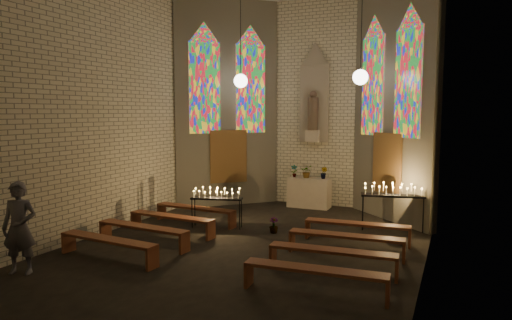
% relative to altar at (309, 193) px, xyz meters
% --- Properties ---
extents(floor, '(12.00, 12.00, 0.00)m').
position_rel_altar_xyz_m(floor, '(0.00, -5.45, -0.50)').
color(floor, black).
rests_on(floor, ground).
extents(room, '(8.22, 12.43, 7.00)m').
position_rel_altar_xyz_m(room, '(-0.00, -2.08, 3.22)').
color(room, beige).
rests_on(room, ground).
extents(altar, '(1.40, 0.60, 1.00)m').
position_rel_altar_xyz_m(altar, '(0.00, 0.00, 0.00)').
color(altar, beige).
rests_on(altar, ground).
extents(flower_vase_left, '(0.26, 0.22, 0.43)m').
position_rel_altar_xyz_m(flower_vase_left, '(-0.54, -0.01, 0.71)').
color(flower_vase_left, '#4C723F').
rests_on(flower_vase_left, altar).
extents(flower_vase_center, '(0.47, 0.44, 0.44)m').
position_rel_altar_xyz_m(flower_vase_center, '(-0.08, -0.02, 0.72)').
color(flower_vase_center, '#4C723F').
rests_on(flower_vase_center, altar).
extents(flower_vase_right, '(0.27, 0.24, 0.41)m').
position_rel_altar_xyz_m(flower_vase_right, '(0.50, -0.00, 0.71)').
color(flower_vase_right, '#4C723F').
rests_on(flower_vase_right, altar).
extents(aisle_flower_pot, '(0.31, 0.31, 0.42)m').
position_rel_altar_xyz_m(aisle_flower_pot, '(0.13, -3.56, -0.29)').
color(aisle_flower_pot, '#4C723F').
rests_on(aisle_flower_pot, ground).
extents(votive_stand_left, '(1.47, 0.70, 1.05)m').
position_rel_altar_xyz_m(votive_stand_left, '(-1.53, -3.67, 0.40)').
color(votive_stand_left, black).
rests_on(votive_stand_left, ground).
extents(votive_stand_right, '(1.71, 0.73, 1.22)m').
position_rel_altar_xyz_m(votive_stand_right, '(2.97, -1.97, 0.55)').
color(votive_stand_right, black).
rests_on(votive_stand_right, ground).
extents(pew_left_0, '(2.57, 0.54, 0.49)m').
position_rel_altar_xyz_m(pew_left_0, '(-2.33, -3.50, -0.10)').
color(pew_left_0, brown).
rests_on(pew_left_0, ground).
extents(pew_right_0, '(2.57, 0.54, 0.49)m').
position_rel_altar_xyz_m(pew_right_0, '(2.33, -3.50, -0.10)').
color(pew_right_0, brown).
rests_on(pew_right_0, ground).
extents(pew_left_1, '(2.57, 0.54, 0.49)m').
position_rel_altar_xyz_m(pew_left_1, '(-2.33, -4.70, -0.10)').
color(pew_left_1, brown).
rests_on(pew_left_1, ground).
extents(pew_right_1, '(2.57, 0.54, 0.49)m').
position_rel_altar_xyz_m(pew_right_1, '(2.33, -4.70, -0.10)').
color(pew_right_1, brown).
rests_on(pew_right_1, ground).
extents(pew_left_2, '(2.57, 0.54, 0.49)m').
position_rel_altar_xyz_m(pew_left_2, '(-2.33, -5.90, -0.10)').
color(pew_left_2, brown).
rests_on(pew_left_2, ground).
extents(pew_right_2, '(2.57, 0.54, 0.49)m').
position_rel_altar_xyz_m(pew_right_2, '(2.33, -5.90, -0.10)').
color(pew_right_2, brown).
rests_on(pew_right_2, ground).
extents(pew_left_3, '(2.57, 0.54, 0.49)m').
position_rel_altar_xyz_m(pew_left_3, '(-2.33, -7.10, -0.10)').
color(pew_left_3, brown).
rests_on(pew_left_3, ground).
extents(pew_right_3, '(2.57, 0.54, 0.49)m').
position_rel_altar_xyz_m(pew_right_3, '(2.33, -7.10, -0.10)').
color(pew_right_3, brown).
rests_on(pew_right_3, ground).
extents(visitor, '(0.80, 0.67, 1.85)m').
position_rel_altar_xyz_m(visitor, '(-3.35, -8.44, 0.43)').
color(visitor, '#52515C').
rests_on(visitor, ground).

